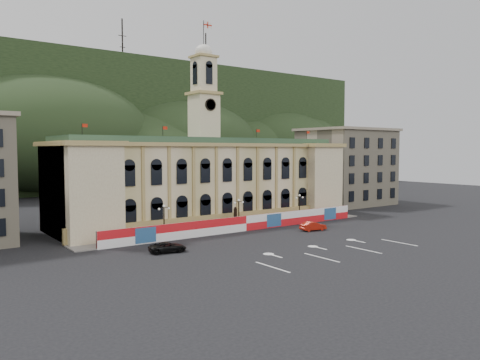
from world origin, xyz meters
TOP-DOWN VIEW (x-y plane):
  - ground at (0.00, 0.00)m, footprint 260.00×260.00m
  - lane_markings at (0.00, -5.00)m, footprint 26.00×10.00m
  - hill_ridge at (0.03, 121.99)m, footprint 230.00×80.00m
  - city_hall at (0.00, 27.63)m, footprint 56.20×17.60m
  - side_building_right at (43.00, 30.93)m, footprint 21.00×17.00m
  - hoarding_fence at (0.06, 15.07)m, footprint 50.00×0.44m
  - pavement at (0.00, 17.75)m, footprint 56.00×5.50m
  - statue at (0.00, 18.00)m, footprint 1.40×1.40m
  - lamp_left at (-14.00, 17.00)m, footprint 1.96×0.44m
  - lamp_center at (0.00, 17.00)m, footprint 1.96×0.44m
  - lamp_right at (14.00, 17.00)m, footprint 1.96×0.44m
  - red_sedan at (9.24, 8.68)m, footprint 3.00×5.02m
  - black_suv at (-18.06, 8.07)m, footprint 4.04×5.74m

SIDE VIEW (x-z plane):
  - ground at x=0.00m, z-range 0.00..0.00m
  - lane_markings at x=0.00m, z-range -0.01..0.01m
  - pavement at x=0.00m, z-range 0.00..0.16m
  - black_suv at x=-18.06m, z-range 0.00..1.37m
  - red_sedan at x=9.24m, z-range 0.00..1.49m
  - statue at x=0.00m, z-range -0.67..3.05m
  - hoarding_fence at x=0.06m, z-range 0.00..2.50m
  - lamp_left at x=-14.00m, z-range 0.50..5.65m
  - lamp_center at x=0.00m, z-range 0.50..5.65m
  - lamp_right at x=14.00m, z-range 0.50..5.65m
  - city_hall at x=0.00m, z-range -10.70..26.40m
  - side_building_right at x=43.00m, z-range 0.03..18.63m
  - hill_ridge at x=0.03m, z-range -12.52..51.48m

